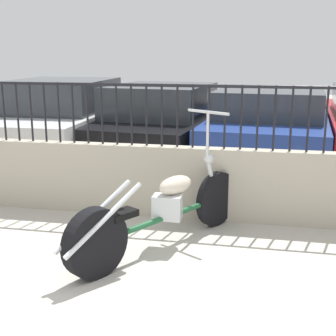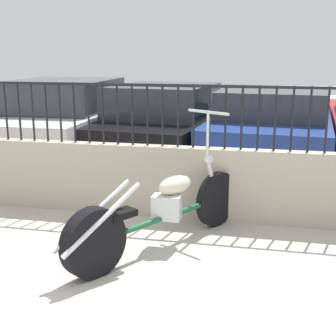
{
  "view_description": "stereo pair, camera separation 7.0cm",
  "coord_description": "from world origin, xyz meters",
  "px_view_note": "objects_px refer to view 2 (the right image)",
  "views": [
    {
      "loc": [
        0.84,
        -2.14,
        1.87
      ],
      "look_at": [
        -0.09,
        2.48,
        0.7
      ],
      "focal_mm": 50.0,
      "sensor_mm": 36.0,
      "label": 1
    },
    {
      "loc": [
        0.91,
        -2.13,
        1.87
      ],
      "look_at": [
        -0.09,
        2.48,
        0.7
      ],
      "focal_mm": 50.0,
      "sensor_mm": 36.0,
      "label": 2
    }
  ],
  "objects_px": {
    "car_black": "(166,122)",
    "car_blue": "(273,127)",
    "motorcycle_green": "(154,215)",
    "car_white": "(67,117)"
  },
  "relations": [
    {
      "from": "car_black",
      "to": "car_blue",
      "type": "relative_size",
      "value": 1.01
    },
    {
      "from": "motorcycle_green",
      "to": "car_blue",
      "type": "xyz_separation_m",
      "value": [
        1.1,
        3.88,
        0.29
      ]
    },
    {
      "from": "motorcycle_green",
      "to": "car_white",
      "type": "distance_m",
      "value": 4.76
    },
    {
      "from": "car_blue",
      "to": "motorcycle_green",
      "type": "bearing_deg",
      "value": 169.2
    },
    {
      "from": "motorcycle_green",
      "to": "car_black",
      "type": "height_order",
      "value": "car_black"
    },
    {
      "from": "car_black",
      "to": "car_blue",
      "type": "distance_m",
      "value": 1.84
    },
    {
      "from": "motorcycle_green",
      "to": "car_blue",
      "type": "bearing_deg",
      "value": 15.89
    },
    {
      "from": "car_blue",
      "to": "car_black",
      "type": "bearing_deg",
      "value": 93.41
    },
    {
      "from": "car_black",
      "to": "car_blue",
      "type": "xyz_separation_m",
      "value": [
        1.84,
        -0.05,
        -0.01
      ]
    },
    {
      "from": "motorcycle_green",
      "to": "car_blue",
      "type": "relative_size",
      "value": 0.51
    }
  ]
}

